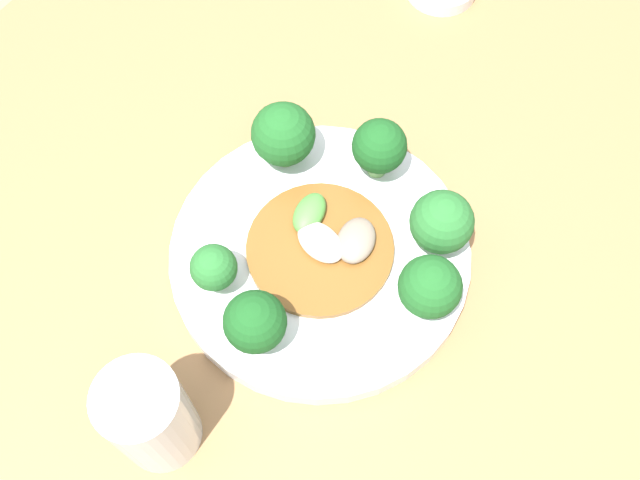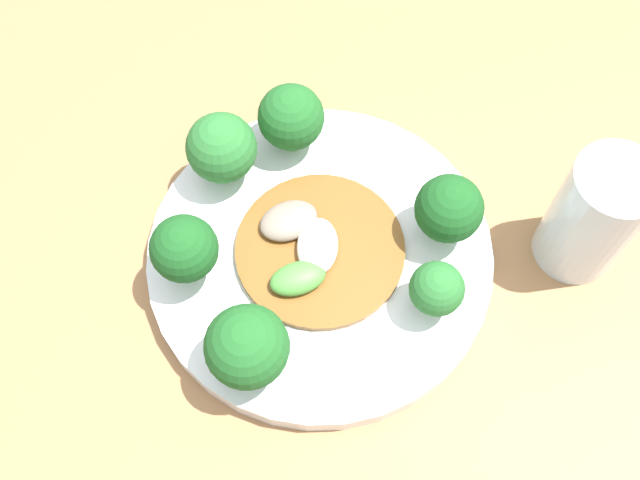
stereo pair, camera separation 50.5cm
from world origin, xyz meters
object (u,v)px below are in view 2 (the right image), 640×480
object	(u,v)px
broccoli_west	(184,250)
broccoli_east	(449,209)
plate	(320,257)
stirfry_center	(313,248)
drinking_glass	(594,215)
broccoli_southwest	(247,347)
broccoli_north	(291,118)
broccoli_southeast	(437,289)
broccoli_northwest	(222,149)

from	to	relation	value
broccoli_west	broccoli_east	bearing A→B (deg)	2.55
plate	broccoli_east	world-z (taller)	broccoli_east
stirfry_center	drinking_glass	xyz separation A→B (m)	(0.21, -0.01, 0.03)
stirfry_center	drinking_glass	bearing A→B (deg)	-3.92
broccoli_southwest	plate	bearing A→B (deg)	53.76
plate	broccoli_north	size ratio (longest dim) A/B	4.31
broccoli_west	broccoli_east	distance (m)	0.20
drinking_glass	broccoli_southwest	bearing A→B (deg)	-165.34
stirfry_center	broccoli_east	bearing A→B (deg)	2.35
plate	broccoli_southeast	xyz separation A→B (m)	(0.08, -0.06, 0.04)
plate	stirfry_center	xyz separation A→B (m)	(-0.01, 0.00, 0.02)
plate	broccoli_west	world-z (taller)	broccoli_west
broccoli_west	broccoli_northwest	bearing A→B (deg)	68.91
plate	drinking_glass	world-z (taller)	drinking_glass
broccoli_west	drinking_glass	size ratio (longest dim) A/B	0.59
broccoli_southeast	drinking_glass	bearing A→B (deg)	17.97
broccoli_southeast	broccoli_southwest	bearing A→B (deg)	-168.47
drinking_glass	broccoli_west	bearing A→B (deg)	178.16
broccoli_southeast	stirfry_center	distance (m)	0.10
broccoli_northwest	drinking_glass	size ratio (longest dim) A/B	0.58
broccoli_northwest	stirfry_center	world-z (taller)	broccoli_northwest
broccoli_west	drinking_glass	bearing A→B (deg)	-1.84
broccoli_southwest	broccoli_east	xyz separation A→B (m)	(0.16, 0.09, -0.00)
plate	broccoli_southeast	size ratio (longest dim) A/B	5.22
plate	broccoli_north	bearing A→B (deg)	95.41
broccoli_west	broccoli_southwest	distance (m)	0.09
plate	stirfry_center	bearing A→B (deg)	177.06
plate	broccoli_north	world-z (taller)	broccoli_north
drinking_glass	broccoli_northwest	bearing A→B (deg)	160.69
broccoli_west	broccoli_north	xyz separation A→B (m)	(0.09, 0.11, -0.00)
broccoli_west	broccoli_north	world-z (taller)	broccoli_west
plate	broccoli_northwest	bearing A→B (deg)	129.59
broccoli_northwest	broccoli_southeast	world-z (taller)	broccoli_northwest
plate	broccoli_west	xyz separation A→B (m)	(-0.10, -0.00, 0.05)
plate	stirfry_center	distance (m)	0.02
broccoli_west	broccoli_east	xyz separation A→B (m)	(0.20, 0.01, -0.00)
broccoli_southwest	drinking_glass	bearing A→B (deg)	14.66
drinking_glass	stirfry_center	bearing A→B (deg)	176.08
broccoli_southwest	drinking_glass	size ratio (longest dim) A/B	0.62
broccoli_southwest	broccoli_southeast	world-z (taller)	broccoli_southwest
broccoli_southeast	stirfry_center	world-z (taller)	broccoli_southeast
broccoli_southwest	broccoli_southeast	size ratio (longest dim) A/B	1.34
drinking_glass	plate	bearing A→B (deg)	176.06
broccoli_west	drinking_glass	world-z (taller)	drinking_glass
broccoli_west	stirfry_center	size ratio (longest dim) A/B	0.50
broccoli_north	broccoli_southeast	xyz separation A→B (m)	(0.09, -0.16, -0.00)
plate	broccoli_southwest	world-z (taller)	broccoli_southwest
broccoli_east	broccoli_north	size ratio (longest dim) A/B	1.02
broccoli_north	broccoli_southeast	world-z (taller)	broccoli_north
broccoli_west	broccoli_southeast	bearing A→B (deg)	-16.02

